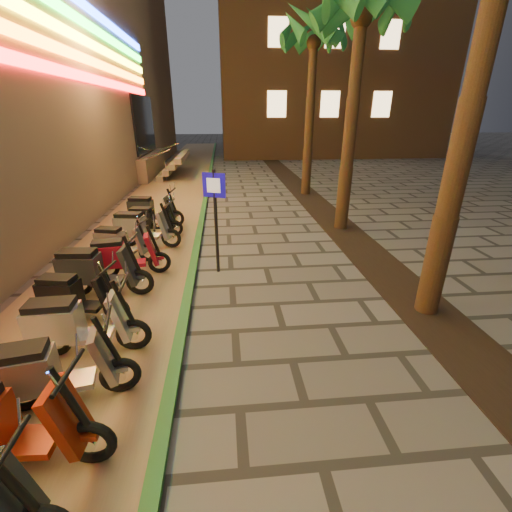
{
  "coord_description": "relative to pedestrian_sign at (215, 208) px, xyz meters",
  "views": [
    {
      "loc": [
        -0.1,
        -3.22,
        3.44
      ],
      "look_at": [
        0.4,
        2.08,
        1.2
      ],
      "focal_mm": 24.0,
      "sensor_mm": 36.0,
      "label": 1
    }
  ],
  "objects": [
    {
      "name": "scooter_10",
      "position": [
        -2.44,
        0.93,
        -1.05
      ],
      "size": [
        1.53,
        0.75,
        1.08
      ],
      "rotation": [
        0.0,
        0.0,
        -0.25
      ],
      "color": "black",
      "rests_on": "ground"
    },
    {
      "name": "scooter_9",
      "position": [
        -2.11,
        -0.08,
        -1.01
      ],
      "size": [
        1.66,
        0.73,
        1.17
      ],
      "rotation": [
        0.0,
        0.0,
        0.19
      ],
      "color": "black",
      "rests_on": "ground"
    },
    {
      "name": "scooter_13",
      "position": [
        -2.21,
        3.69,
        -0.98
      ],
      "size": [
        1.77,
        0.69,
        1.24
      ],
      "rotation": [
        0.0,
        0.0,
        -0.13
      ],
      "color": "black",
      "rests_on": "ground"
    },
    {
      "name": "green_curb",
      "position": [
        -0.6,
        5.92,
        -1.47
      ],
      "size": [
        0.18,
        60.0,
        0.1
      ],
      "primitive_type": "cube",
      "color": "#266729",
      "rests_on": "ground"
    },
    {
      "name": "ground",
      "position": [
        0.3,
        -4.08,
        -1.52
      ],
      "size": [
        120.0,
        120.0,
        0.0
      ],
      "primitive_type": "plane",
      "color": "#474442",
      "rests_on": "ground"
    },
    {
      "name": "planting_strip",
      "position": [
        3.9,
        0.92,
        -1.51
      ],
      "size": [
        1.2,
        40.0,
        0.02
      ],
      "primitive_type": "cube",
      "color": "black",
      "rests_on": "ground"
    },
    {
      "name": "palm_d",
      "position": [
        3.9,
        7.92,
        4.42
      ],
      "size": [
        2.97,
        3.02,
        7.16
      ],
      "color": "#472D19",
      "rests_on": "ground"
    },
    {
      "name": "scooter_6",
      "position": [
        -2.09,
        -2.78,
        -0.99
      ],
      "size": [
        1.74,
        0.61,
        1.22
      ],
      "rotation": [
        0.0,
        0.0,
        0.04
      ],
      "color": "black",
      "rests_on": "ground"
    },
    {
      "name": "pedestrian_sign",
      "position": [
        0.0,
        0.0,
        0.0
      ],
      "size": [
        0.48,
        0.23,
        2.35
      ],
      "rotation": [
        0.0,
        0.0,
        -0.41
      ],
      "color": "black",
      "rests_on": "ground"
    },
    {
      "name": "scooter_11",
      "position": [
        -2.11,
        1.8,
        -0.98
      ],
      "size": [
        1.79,
        0.76,
        1.25
      ],
      "rotation": [
        0.0,
        0.0,
        -0.17
      ],
      "color": "black",
      "rests_on": "ground"
    },
    {
      "name": "parking_strip",
      "position": [
        -2.3,
        5.92,
        -1.51
      ],
      "size": [
        3.4,
        60.0,
        0.01
      ],
      "primitive_type": "cube",
      "color": "#8C7251",
      "rests_on": "ground"
    },
    {
      "name": "scooter_5",
      "position": [
        -2.02,
        -3.78,
        -1.0
      ],
      "size": [
        1.69,
        0.75,
        1.19
      ],
      "rotation": [
        0.0,
        0.0,
        0.19
      ],
      "color": "black",
      "rests_on": "ground"
    },
    {
      "name": "scooter_7",
      "position": [
        -2.48,
        -1.8,
        -1.04
      ],
      "size": [
        1.57,
        0.68,
        1.1
      ],
      "rotation": [
        0.0,
        0.0,
        -0.18
      ],
      "color": "black",
      "rests_on": "ground"
    },
    {
      "name": "scooter_12",
      "position": [
        -2.04,
        2.78,
        -1.04
      ],
      "size": [
        1.57,
        0.66,
        1.11
      ],
      "rotation": [
        0.0,
        0.0,
        -0.16
      ],
      "color": "black",
      "rests_on": "ground"
    },
    {
      "name": "palm_c",
      "position": [
        3.9,
        2.92,
        4.21
      ],
      "size": [
        2.97,
        3.02,
        6.91
      ],
      "color": "#472D19",
      "rests_on": "ground"
    },
    {
      "name": "scooter_8",
      "position": [
        -2.41,
        -0.9,
        -0.97
      ],
      "size": [
        1.81,
        0.63,
        1.28
      ],
      "rotation": [
        0.0,
        0.0,
        -0.06
      ],
      "color": "black",
      "rests_on": "ground"
    }
  ]
}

